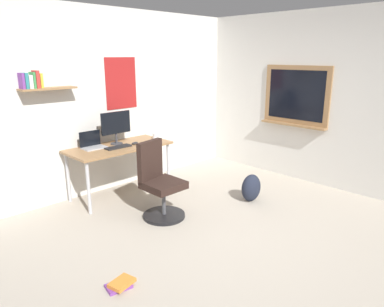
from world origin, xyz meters
name	(u,v)px	position (x,y,z in m)	size (l,w,h in m)	color
ground_plane	(233,244)	(0.00, 0.00, 0.00)	(5.20, 5.20, 0.00)	#ADA393
wall_back	(103,102)	(-0.01, 2.45, 1.30)	(5.00, 0.30, 2.60)	silver
wall_right	(342,102)	(2.45, 0.03, 1.30)	(0.22, 5.00, 2.60)	silver
desk	(120,151)	(-0.03, 2.04, 0.66)	(1.44, 0.67, 0.73)	#997047
office_chair	(159,185)	(-0.10, 1.09, 0.41)	(0.52, 0.53, 0.95)	black
laptop	(92,144)	(-0.36, 2.19, 0.78)	(0.31, 0.21, 0.23)	#ADAFB5
monitor_primary	(116,125)	(0.00, 2.15, 1.00)	(0.46, 0.17, 0.46)	#38383D
keyboard	(118,147)	(-0.10, 1.95, 0.74)	(0.37, 0.13, 0.02)	black
computer_mouse	(135,143)	(0.18, 1.95, 0.74)	(0.10, 0.06, 0.03)	#262628
coffee_mug	(155,136)	(0.59, 2.00, 0.77)	(0.08, 0.08, 0.09)	silver
backpack	(251,188)	(1.10, 0.58, 0.19)	(0.32, 0.22, 0.38)	#1E2333
book_stack_on_floor	(120,284)	(-1.27, 0.23, 0.03)	(0.26, 0.21, 0.06)	#7A3D99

